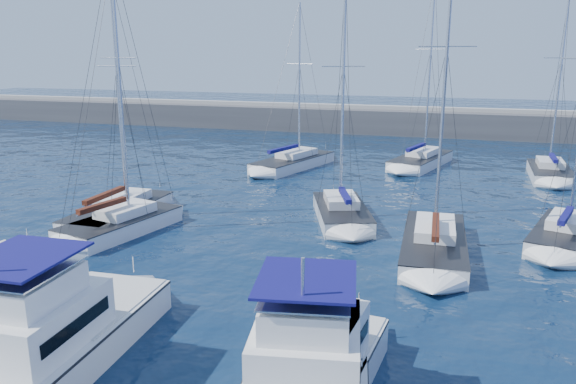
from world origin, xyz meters
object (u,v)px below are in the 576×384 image
(sailboat_back_a, at_px, (293,162))
(motor_yacht_stbd_outer, at_px, (331,361))
(sailboat_mid_b, at_px, (121,223))
(motor_yacht_port_inner, at_px, (50,336))
(motor_yacht_stbd_inner, at_px, (308,364))
(sailboat_mid_c, at_px, (342,212))
(sailboat_mid_d, at_px, (434,244))
(sailboat_back_c, at_px, (550,172))
(sailboat_mid_a, at_px, (120,212))
(sailboat_back_b, at_px, (421,160))
(sailboat_mid_e, at_px, (566,235))

(sailboat_back_a, bearing_deg, motor_yacht_stbd_outer, -53.60)
(motor_yacht_stbd_outer, relative_size, sailboat_mid_b, 0.36)
(motor_yacht_port_inner, distance_m, motor_yacht_stbd_inner, 8.73)
(sailboat_mid_c, height_order, sailboat_mid_d, sailboat_mid_d)
(motor_yacht_port_inner, relative_size, sailboat_mid_b, 0.59)
(sailboat_mid_c, height_order, sailboat_back_c, sailboat_back_c)
(motor_yacht_stbd_inner, relative_size, sailboat_mid_a, 0.57)
(motor_yacht_stbd_outer, distance_m, sailboat_mid_a, 21.56)
(motor_yacht_port_inner, height_order, sailboat_back_b, sailboat_back_b)
(sailboat_back_a, distance_m, sailboat_back_c, 21.61)
(sailboat_mid_a, relative_size, sailboat_mid_d, 0.89)
(sailboat_mid_b, xyz_separation_m, sailboat_back_a, (4.46, 20.67, -0.04))
(sailboat_mid_e, xyz_separation_m, sailboat_back_a, (-20.03, 15.45, -0.04))
(sailboat_back_b, bearing_deg, sailboat_back_a, -142.84)
(motor_yacht_port_inner, distance_m, sailboat_back_c, 41.03)
(sailboat_back_a, bearing_deg, sailboat_back_b, 38.79)
(motor_yacht_port_inner, bearing_deg, sailboat_mid_a, 113.24)
(sailboat_back_a, bearing_deg, sailboat_mid_a, -89.52)
(sailboat_mid_c, distance_m, sailboat_mid_d, 7.22)
(sailboat_back_c, bearing_deg, sailboat_mid_d, -110.37)
(sailboat_back_b, distance_m, sailboat_back_c, 10.77)
(motor_yacht_stbd_outer, bearing_deg, sailboat_mid_b, 147.89)
(sailboat_mid_c, relative_size, sailboat_mid_e, 0.95)
(sailboat_mid_c, relative_size, sailboat_back_c, 0.97)
(motor_yacht_stbd_inner, bearing_deg, sailboat_mid_a, 128.02)
(sailboat_mid_d, bearing_deg, sailboat_mid_c, 141.17)
(sailboat_mid_b, bearing_deg, motor_yacht_port_inner, -52.65)
(sailboat_mid_b, xyz_separation_m, sailboat_mid_d, (17.63, 1.69, -0.01))
(sailboat_mid_a, relative_size, sailboat_mid_c, 1.00)
(sailboat_back_b, xyz_separation_m, sailboat_back_c, (10.55, -2.19, 0.01))
(sailboat_mid_a, distance_m, sailboat_mid_d, 19.11)
(motor_yacht_stbd_outer, relative_size, sailboat_back_a, 0.39)
(motor_yacht_port_inner, relative_size, sailboat_back_c, 0.60)
(motor_yacht_stbd_inner, height_order, sailboat_back_c, sailboat_back_c)
(sailboat_mid_d, height_order, sailboat_back_c, sailboat_mid_d)
(motor_yacht_stbd_inner, xyz_separation_m, sailboat_mid_d, (3.11, 14.04, -0.60))
(sailboat_mid_d, height_order, sailboat_mid_e, sailboat_mid_d)
(sailboat_mid_e, height_order, sailboat_back_b, sailboat_back_b)
(motor_yacht_port_inner, relative_size, sailboat_mid_a, 0.62)
(sailboat_mid_a, relative_size, sailboat_mid_b, 0.95)
(sailboat_mid_c, distance_m, sailboat_back_a, 16.42)
(sailboat_mid_d, bearing_deg, sailboat_mid_a, 176.58)
(sailboat_back_a, bearing_deg, sailboat_mid_c, -45.00)
(sailboat_mid_d, bearing_deg, motor_yacht_stbd_outer, -102.88)
(motor_yacht_stbd_outer, height_order, sailboat_back_b, sailboat_back_b)
(sailboat_back_b, bearing_deg, sailboat_mid_d, -67.98)
(motor_yacht_stbd_inner, xyz_separation_m, sailboat_back_c, (11.46, 34.95, -0.59))
(sailboat_mid_c, xyz_separation_m, sailboat_back_c, (14.14, 16.58, 0.00))
(sailboat_mid_e, bearing_deg, motor_yacht_stbd_inner, -102.66)
(sailboat_back_a, bearing_deg, sailboat_mid_b, -83.93)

